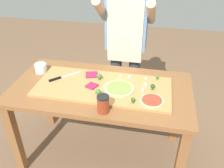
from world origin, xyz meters
TOP-DOWN VIEW (x-y plane):
  - ground_plane at (0.00, 0.00)m, footprint 8.00×8.00m
  - prep_table at (0.00, 0.00)m, footprint 1.51×0.79m
  - cutting_board at (0.02, -0.01)m, footprint 1.12×0.49m
  - chefs_knife at (-0.37, 0.04)m, footprint 0.22×0.23m
  - pizza_whole_pesto_green at (0.16, -0.03)m, footprint 0.25×0.25m
  - pizza_whole_tomato_red at (0.43, -0.15)m, footprint 0.18×0.18m
  - pizza_slice_near_right at (-0.07, -0.04)m, footprint 0.11×0.11m
  - pizza_slice_far_right at (-0.12, 0.14)m, footprint 0.13×0.13m
  - broccoli_floret_front_mid at (0.43, 0.02)m, footprint 0.04×0.04m
  - broccoli_floret_back_mid at (0.02, -0.16)m, footprint 0.05×0.05m
  - broccoli_floret_center_right at (0.46, 0.18)m, footprint 0.03×0.03m
  - broccoli_floret_center_left at (0.29, -0.19)m, footprint 0.03×0.03m
  - broccoli_floret_back_left at (-0.03, 0.08)m, footprint 0.04×0.04m
  - cheese_crumble_a at (0.37, 0.06)m, footprint 0.03×0.03m
  - cheese_crumble_b at (0.22, 0.17)m, footprint 0.03×0.03m
  - cheese_crumble_c at (0.35, -0.02)m, footprint 0.02×0.02m
  - cheese_crumble_d at (0.14, 0.16)m, footprint 0.03×0.03m
  - cheese_crumble_e at (0.36, 0.17)m, footprint 0.02×0.02m
  - flour_cup at (-0.61, 0.14)m, footprint 0.11×0.11m
  - sauce_jar at (0.09, -0.31)m, footprint 0.09×0.09m
  - cook_center at (0.11, 0.62)m, footprint 0.54×0.39m

SIDE VIEW (x-z plane):
  - ground_plane at x=0.00m, z-range 0.00..0.00m
  - prep_table at x=0.00m, z-range 0.28..1.08m
  - cutting_board at x=0.02m, z-range 0.80..0.82m
  - chefs_knife at x=-0.37m, z-range 0.81..0.83m
  - pizza_slice_near_right at x=-0.07m, z-range 0.82..0.83m
  - pizza_slice_far_right at x=-0.12m, z-range 0.82..0.83m
  - pizza_whole_tomato_red at x=0.43m, z-range 0.82..0.83m
  - pizza_whole_pesto_green at x=0.16m, z-range 0.82..0.83m
  - cheese_crumble_e at x=0.36m, z-range 0.82..0.83m
  - cheese_crumble_d at x=0.14m, z-range 0.82..0.84m
  - cheese_crumble_b at x=0.22m, z-range 0.82..0.84m
  - cheese_crumble_c at x=0.35m, z-range 0.82..0.84m
  - cheese_crumble_a at x=0.37m, z-range 0.82..0.84m
  - flour_cup at x=-0.61m, z-range 0.79..0.87m
  - broccoli_floret_center_right at x=0.46m, z-range 0.82..0.87m
  - broccoli_floret_center_left at x=0.29m, z-range 0.82..0.87m
  - broccoli_floret_front_mid at x=0.43m, z-range 0.82..0.87m
  - broccoli_floret_back_left at x=-0.03m, z-range 0.82..0.88m
  - broccoli_floret_back_mid at x=0.02m, z-range 0.82..0.89m
  - sauce_jar at x=0.09m, z-range 0.80..0.93m
  - cook_center at x=0.11m, z-range 0.16..1.83m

